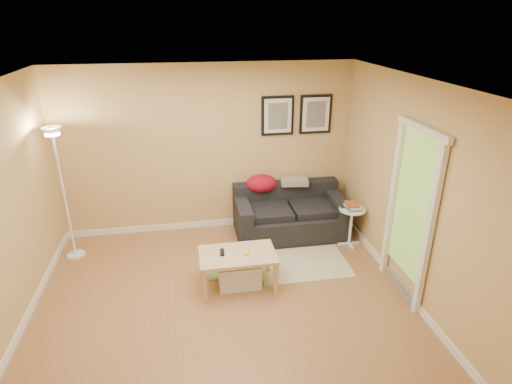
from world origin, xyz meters
TOP-DOWN VIEW (x-y plane):
  - floor at (0.00, 0.00)m, footprint 4.50×4.50m
  - ceiling at (0.00, 0.00)m, footprint 4.50×4.50m
  - wall_back at (0.00, 2.00)m, footprint 4.50×0.00m
  - wall_front at (0.00, -2.00)m, footprint 4.50×0.00m
  - wall_right at (2.25, 0.00)m, footprint 0.00×4.00m
  - baseboard_back at (0.00, 1.99)m, footprint 4.50×0.02m
  - baseboard_left at (-2.24, 0.00)m, footprint 0.02×4.00m
  - baseboard_right at (2.24, 0.00)m, footprint 0.02×4.00m
  - sofa at (1.21, 1.53)m, footprint 1.70×0.90m
  - red_throw at (0.81, 1.82)m, footprint 0.48×0.36m
  - plaid_throw at (1.33, 1.80)m, footprint 0.45×0.32m
  - framed_print_left at (1.08, 1.98)m, footprint 0.50×0.04m
  - framed_print_right at (1.68, 1.98)m, footprint 0.50×0.04m
  - area_rug at (1.18, 0.63)m, footprint 1.25×0.85m
  - green_runner at (0.15, 0.71)m, footprint 0.70×0.50m
  - coffee_table at (0.22, 0.29)m, footprint 1.08×0.84m
  - remote_control at (0.03, 0.34)m, footprint 0.06×0.16m
  - tape_roll at (0.32, 0.26)m, footprint 0.07×0.07m
  - storage_bin at (0.24, 0.32)m, footprint 0.55×0.40m
  - side_table at (2.02, 1.04)m, footprint 0.39×0.39m
  - book_stack at (2.02, 1.06)m, footprint 0.23×0.29m
  - floor_lamp at (-2.00, 1.41)m, footprint 0.25×0.25m
  - doorway at (2.20, -0.15)m, footprint 0.12×1.01m

SIDE VIEW (x-z plane):
  - floor at x=0.00m, z-range 0.00..0.00m
  - area_rug at x=1.18m, z-range 0.00..0.01m
  - green_runner at x=0.15m, z-range 0.00..0.01m
  - baseboard_back at x=0.00m, z-range 0.00..0.10m
  - baseboard_left at x=-2.24m, z-range 0.00..0.10m
  - baseboard_right at x=2.24m, z-range 0.00..0.10m
  - storage_bin at x=0.24m, z-range 0.00..0.34m
  - coffee_table at x=0.22m, z-range 0.00..0.48m
  - side_table at x=2.02m, z-range 0.00..0.59m
  - sofa at x=1.21m, z-range 0.00..0.75m
  - remote_control at x=0.03m, z-range 0.48..0.50m
  - tape_roll at x=0.32m, z-range 0.48..0.51m
  - book_stack at x=2.02m, z-range 0.59..0.67m
  - red_throw at x=0.81m, z-range 0.63..0.91m
  - plaid_throw at x=1.33m, z-range 0.73..0.83m
  - floor_lamp at x=-2.00m, z-range -0.05..1.86m
  - doorway at x=2.20m, z-range -0.04..2.09m
  - wall_back at x=0.00m, z-range -0.95..3.55m
  - wall_front at x=0.00m, z-range -0.95..3.55m
  - wall_right at x=2.25m, z-range -0.70..3.30m
  - framed_print_left at x=1.08m, z-range 1.50..2.10m
  - framed_print_right at x=1.68m, z-range 1.50..2.10m
  - ceiling at x=0.00m, z-range 2.60..2.60m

